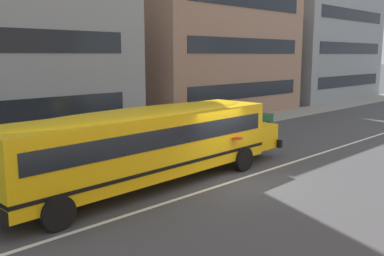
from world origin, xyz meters
The scene contains 7 objects.
ground_plane centered at (0.00, 0.00, 0.00)m, with size 400.00×400.00×0.00m, color #424244.
sidewalk_far centered at (0.00, 8.42, 0.01)m, with size 120.00×3.00×0.01m, color gray.
lane_centreline centered at (0.00, 0.00, 0.00)m, with size 110.00×0.16×0.01m, color silver.
school_bus centered at (-2.36, 1.71, 1.62)m, with size 12.25×2.91×2.72m.
parked_car_green_near_corner centered at (7.83, 5.95, 0.84)m, with size 3.91×1.91×1.64m.
apartment_block_far_centre centered at (13.41, 15.25, 6.65)m, with size 14.56×10.71×13.30m.
apartment_block_far_right centered at (29.92, 16.82, 6.65)m, with size 14.95×13.86×13.30m.
Camera 1 is at (-11.30, -9.42, 4.48)m, focal length 39.67 mm.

